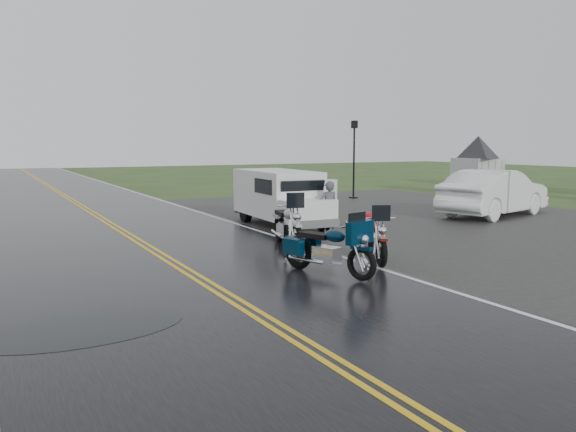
# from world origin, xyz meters

# --- Properties ---
(ground) EXTENTS (120.00, 120.00, 0.00)m
(ground) POSITION_xyz_m (0.00, 0.00, 0.00)
(ground) COLOR #2D471E
(ground) RESTS_ON ground
(road) EXTENTS (8.00, 100.00, 0.04)m
(road) POSITION_xyz_m (0.00, 10.00, 0.02)
(road) COLOR black
(road) RESTS_ON ground
(parking_pad) EXTENTS (14.00, 24.00, 0.03)m
(parking_pad) POSITION_xyz_m (11.00, 5.00, 0.01)
(parking_pad) COLOR black
(parking_pad) RESTS_ON ground
(visitor_center) EXTENTS (16.00, 10.00, 4.80)m
(visitor_center) POSITION_xyz_m (20.00, 12.00, 2.40)
(visitor_center) COLOR #A8AAAD
(visitor_center) RESTS_ON ground
(motorcycle_red) EXTENTS (1.68, 2.44, 1.36)m
(motorcycle_red) POSITION_xyz_m (3.82, -0.40, 0.68)
(motorcycle_red) COLOR #5D130A
(motorcycle_red) RESTS_ON ground
(motorcycle_teal) EXTENTS (1.52, 2.47, 1.37)m
(motorcycle_teal) POSITION_xyz_m (2.73, -1.17, 0.69)
(motorcycle_teal) COLOR #042035
(motorcycle_teal) RESTS_ON ground
(motorcycle_silver) EXTENTS (1.50, 2.65, 1.48)m
(motorcycle_silver) POSITION_xyz_m (3.01, 1.94, 0.74)
(motorcycle_silver) COLOR #9C9FA3
(motorcycle_silver) RESTS_ON ground
(van_white) EXTENTS (2.10, 4.97, 1.92)m
(van_white) POSITION_xyz_m (4.14, 4.93, 0.96)
(van_white) COLOR white
(van_white) RESTS_ON ground
(person_at_van) EXTENTS (0.61, 0.43, 1.60)m
(person_at_van) POSITION_xyz_m (5.53, 4.41, 0.80)
(person_at_van) COLOR #46484B
(person_at_van) RESTS_ON ground
(sedan_white) EXTENTS (5.67, 3.12, 1.77)m
(sedan_white) POSITION_xyz_m (13.36, 4.95, 0.89)
(sedan_white) COLOR white
(sedan_white) RESTS_ON ground
(lamp_post_far_right) EXTENTS (0.34, 0.34, 3.97)m
(lamp_post_far_right) POSITION_xyz_m (12.75, 13.33, 1.99)
(lamp_post_far_right) COLOR black
(lamp_post_far_right) RESTS_ON ground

